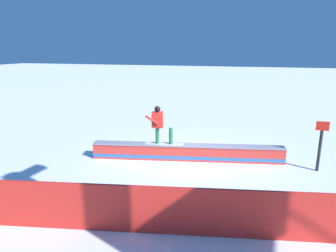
# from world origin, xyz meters

# --- Properties ---
(ground_plane) EXTENTS (120.00, 120.00, 0.00)m
(ground_plane) POSITION_xyz_m (0.00, 0.00, 0.00)
(ground_plane) COLOR white
(grind_box) EXTENTS (6.99, 1.82, 0.59)m
(grind_box) POSITION_xyz_m (0.00, 0.00, 0.27)
(grind_box) COLOR red
(grind_box) RESTS_ON ground_plane
(snowboarder) EXTENTS (1.44, 0.52, 1.42)m
(snowboarder) POSITION_xyz_m (1.01, 0.19, 1.36)
(snowboarder) COLOR silver
(snowboarder) RESTS_ON grind_box
(safety_fence) EXTENTS (10.43, 2.11, 1.15)m
(safety_fence) POSITION_xyz_m (0.00, 4.78, 0.57)
(safety_fence) COLOR red
(safety_fence) RESTS_ON ground_plane
(trail_marker) EXTENTS (0.40, 0.10, 1.72)m
(trail_marker) POSITION_xyz_m (-4.48, -0.23, 0.93)
(trail_marker) COLOR #262628
(trail_marker) RESTS_ON ground_plane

